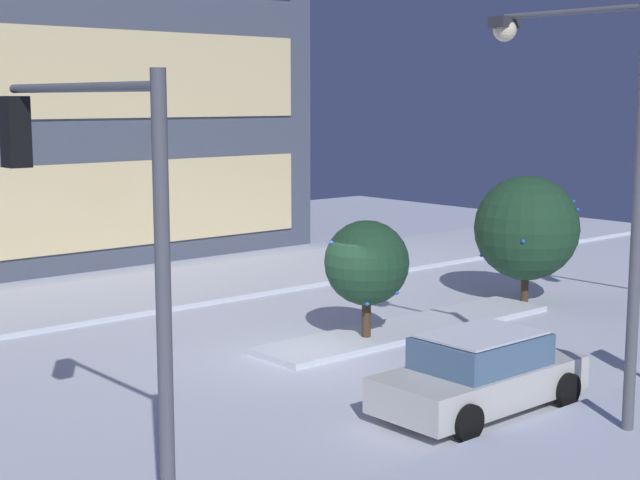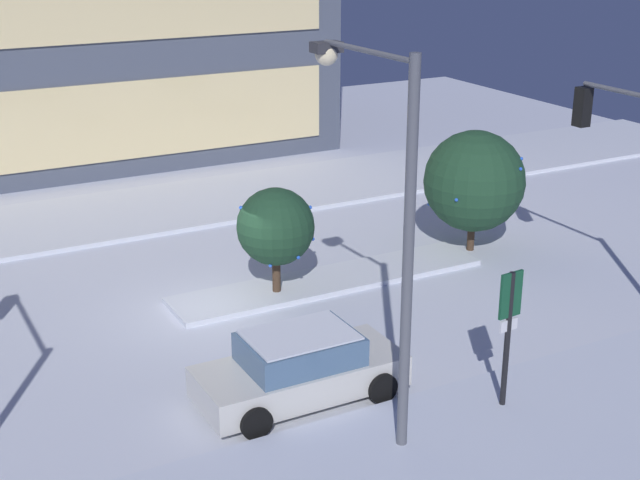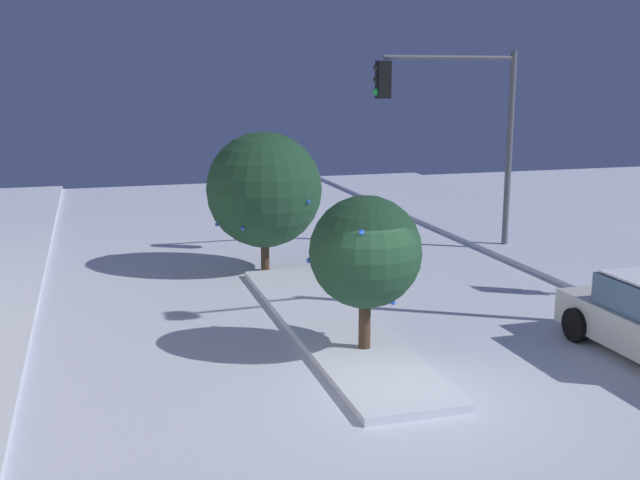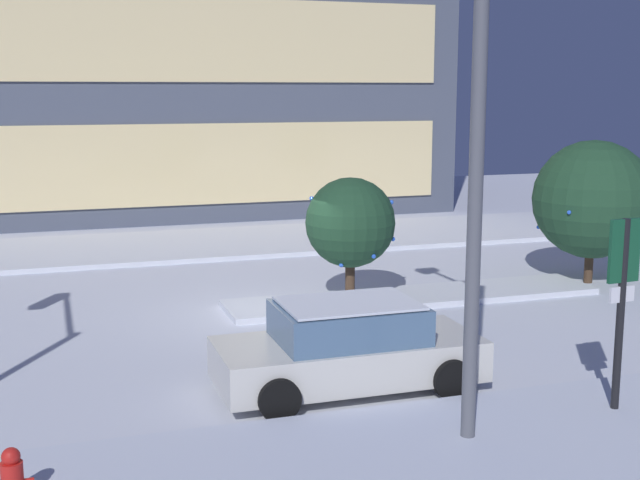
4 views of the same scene
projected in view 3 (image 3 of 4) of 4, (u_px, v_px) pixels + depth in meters
ground at (415, 396)px, 12.33m from camera, size 52.00×52.00×0.00m
median_strip at (331, 324)px, 15.65m from camera, size 9.00×1.80×0.14m
traffic_light_corner_near_right at (456, 113)px, 21.56m from camera, size 0.32×4.33×5.74m
decorated_tree_median at (365, 252)px, 13.73m from camera, size 2.04×2.04×2.96m
decorated_tree_left_of_median at (264, 190)px, 19.82m from camera, size 3.00×3.00×3.66m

